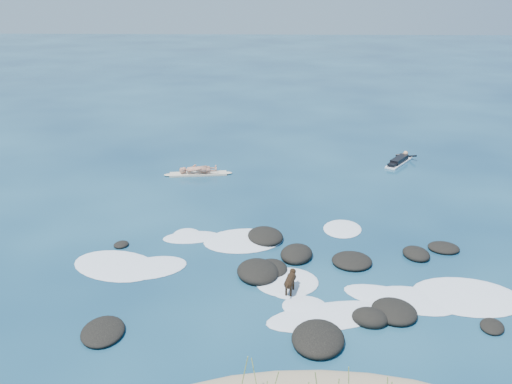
{
  "coord_description": "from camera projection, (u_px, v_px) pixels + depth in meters",
  "views": [
    {
      "loc": [
        -1.21,
        -17.63,
        9.13
      ],
      "look_at": [
        -1.96,
        4.0,
        0.9
      ],
      "focal_mm": 40.0,
      "sensor_mm": 36.0,
      "label": 1
    }
  ],
  "objects": [
    {
      "name": "dog",
      "position": [
        290.0,
        280.0,
        17.35
      ],
      "size": [
        0.43,
        1.08,
        0.69
      ],
      "rotation": [
        0.0,
        0.0,
        1.34
      ],
      "color": "black",
      "rests_on": "ground"
    },
    {
      "name": "breaking_foam",
      "position": [
        290.0,
        275.0,
        18.57
      ],
      "size": [
        14.79,
        8.27,
        0.12
      ],
      "color": "white",
      "rests_on": "ground"
    },
    {
      "name": "reef_rocks",
      "position": [
        308.0,
        281.0,
        18.01
      ],
      "size": [
        12.55,
        8.23,
        0.5
      ],
      "color": "black",
      "rests_on": "ground"
    },
    {
      "name": "ground",
      "position": [
        309.0,
        258.0,
        19.68
      ],
      "size": [
        160.0,
        160.0,
        0.0
      ],
      "primitive_type": "plane",
      "color": "#0A2642",
      "rests_on": "ground"
    },
    {
      "name": "standing_surfer_rig",
      "position": [
        198.0,
        160.0,
        27.63
      ],
      "size": [
        3.34,
        0.95,
        1.9
      ],
      "rotation": [
        0.0,
        0.0,
        0.14
      ],
      "color": "beige",
      "rests_on": "ground"
    },
    {
      "name": "paddling_surfer_rig",
      "position": [
        399.0,
        161.0,
        29.54
      ],
      "size": [
        1.9,
        2.45,
        0.46
      ],
      "rotation": [
        0.0,
        0.0,
        0.99
      ],
      "color": "white",
      "rests_on": "ground"
    }
  ]
}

